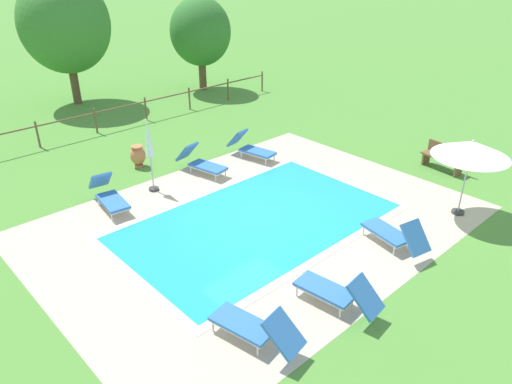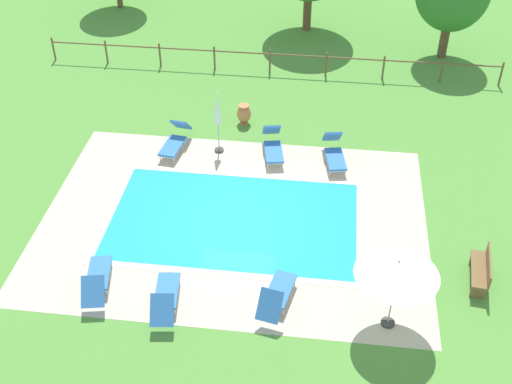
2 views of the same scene
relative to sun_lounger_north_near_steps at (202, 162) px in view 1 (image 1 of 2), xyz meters
name	(u,v)px [view 1 (image 1 of 2)]	position (x,y,z in m)	size (l,w,h in m)	color
ground_plane	(258,221)	(-0.83, -3.66, -0.39)	(160.00, 160.00, 0.00)	#518E38
pool_deck_paving	(258,221)	(-0.83, -3.66, -0.39)	(11.76, 8.72, 0.01)	beige
swimming_pool_water	(258,221)	(-0.83, -3.66, -0.39)	(7.52, 4.48, 0.01)	#23A8C1
pool_coping_rim	(258,221)	(-0.83, -3.66, -0.38)	(8.00, 4.96, 0.01)	beige
sun_lounger_north_near_steps	(202,162)	(0.00, 0.00, 0.00)	(0.95, 1.96, 0.97)	#3370BC
sun_lounger_north_mid	(394,234)	(0.83, -6.97, 0.00)	(0.97, 1.95, 0.98)	#3370BC
sun_lounger_north_far	(109,195)	(-3.46, -0.07, 0.00)	(0.85, 1.98, 0.94)	#3370BC
sun_lounger_north_end	(254,327)	(-4.05, -6.99, -0.01)	(0.96, 2.03, 0.90)	#3370BC
sun_lounger_south_near_corner	(252,148)	(2.13, -0.18, 0.00)	(0.92, 1.95, 0.97)	#3370BC
sun_lounger_south_mid	(336,292)	(-2.07, -7.41, -0.01)	(0.83, 1.98, 0.93)	#3370BC
patio_umbrella_open_foreground	(472,149)	(3.74, -7.28, 1.61)	(2.09, 2.09, 2.27)	#383838
patio_umbrella_closed_row_west	(149,145)	(-1.91, 0.01, 1.13)	(0.32, 0.32, 2.35)	#383838
wooden_bench_lawn_side	(444,157)	(6.29, -5.43, 0.08)	(0.62, 1.54, 0.87)	brown
terracotta_urn_near_fence	(138,155)	(-1.29, 1.96, 0.02)	(0.53, 0.53, 0.77)	#C67547
perimeter_fence	(95,117)	(-0.77, 6.14, 0.28)	(18.99, 0.08, 1.05)	brown
tree_far_west	(200,32)	(6.61, 8.58, 2.60)	(3.13, 3.13, 4.73)	brown
tree_centre	(64,24)	(0.50, 10.71, 3.34)	(4.11, 4.11, 5.97)	brown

